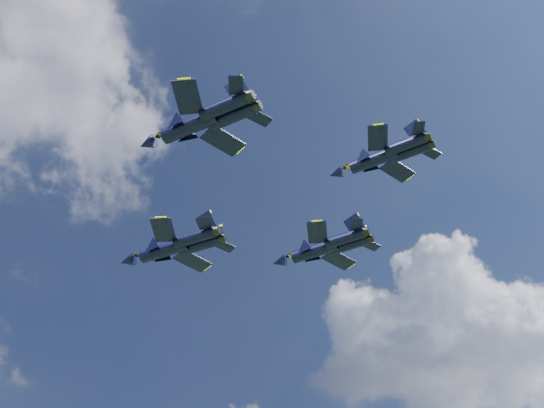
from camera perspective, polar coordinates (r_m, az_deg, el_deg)
The scene contains 4 objects.
jet_lead at distance 96.82m, azimuth -9.24°, elevation -3.86°, with size 12.82×17.00×4.17m.
jet_left at distance 78.41m, azimuth -7.18°, elevation 6.39°, with size 12.04×16.26×3.93m.
jet_right at distance 98.85m, azimuth 3.35°, elevation -3.97°, with size 12.03×16.27×3.93m.
jet_slot at distance 83.93m, azimuth 8.24°, elevation 3.61°, with size 10.30×14.00×3.37m.
Camera 1 is at (-33.15, -49.53, 3.99)m, focal length 45.00 mm.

